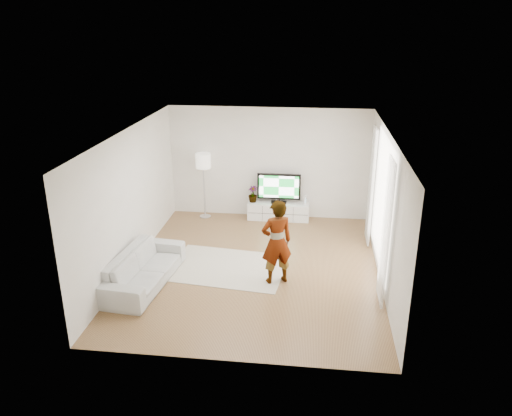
# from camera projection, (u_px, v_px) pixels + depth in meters

# --- Properties ---
(floor) EXTENTS (6.00, 6.00, 0.00)m
(floor) POSITION_uv_depth(u_px,v_px,m) (254.00, 268.00, 10.22)
(floor) COLOR #9C7846
(floor) RESTS_ON ground
(ceiling) EXTENTS (6.00, 6.00, 0.00)m
(ceiling) POSITION_uv_depth(u_px,v_px,m) (254.00, 133.00, 9.23)
(ceiling) COLOR white
(ceiling) RESTS_ON wall_back
(wall_left) EXTENTS (0.02, 6.00, 2.80)m
(wall_left) POSITION_uv_depth(u_px,v_px,m) (131.00, 199.00, 10.00)
(wall_left) COLOR white
(wall_left) RESTS_ON floor
(wall_right) EXTENTS (0.02, 6.00, 2.80)m
(wall_right) POSITION_uv_depth(u_px,v_px,m) (385.00, 209.00, 9.44)
(wall_right) COLOR white
(wall_right) RESTS_ON floor
(wall_back) EXTENTS (5.00, 0.02, 2.80)m
(wall_back) POSITION_uv_depth(u_px,v_px,m) (269.00, 163.00, 12.51)
(wall_back) COLOR white
(wall_back) RESTS_ON floor
(wall_front) EXTENTS (5.00, 0.02, 2.80)m
(wall_front) POSITION_uv_depth(u_px,v_px,m) (228.00, 278.00, 6.93)
(wall_front) COLOR white
(wall_front) RESTS_ON floor
(window) EXTENTS (0.01, 2.60, 2.50)m
(window) POSITION_uv_depth(u_px,v_px,m) (382.00, 202.00, 9.71)
(window) COLOR white
(window) RESTS_ON wall_right
(curtain_near) EXTENTS (0.04, 0.70, 2.60)m
(curtain_near) POSITION_uv_depth(u_px,v_px,m) (386.00, 232.00, 8.54)
(curtain_near) COLOR white
(curtain_near) RESTS_ON floor
(curtain_far) EXTENTS (0.04, 0.70, 2.60)m
(curtain_far) POSITION_uv_depth(u_px,v_px,m) (371.00, 186.00, 10.96)
(curtain_far) COLOR white
(curtain_far) RESTS_ON floor
(media_console) EXTENTS (1.55, 0.44, 0.43)m
(media_console) POSITION_uv_depth(u_px,v_px,m) (278.00, 211.00, 12.68)
(media_console) COLOR white
(media_console) RESTS_ON floor
(television) EXTENTS (1.09, 0.21, 0.76)m
(television) POSITION_uv_depth(u_px,v_px,m) (279.00, 187.00, 12.48)
(television) COLOR black
(television) RESTS_ON media_console
(game_console) EXTENTS (0.06, 0.15, 0.20)m
(game_console) POSITION_uv_depth(u_px,v_px,m) (306.00, 200.00, 12.49)
(game_console) COLOR white
(game_console) RESTS_ON media_console
(potted_plant) EXTENTS (0.28, 0.28, 0.41)m
(potted_plant) POSITION_uv_depth(u_px,v_px,m) (253.00, 194.00, 12.60)
(potted_plant) COLOR #3F7238
(potted_plant) RESTS_ON media_console
(rug) EXTENTS (2.52, 1.94, 0.01)m
(rug) POSITION_uv_depth(u_px,v_px,m) (227.00, 267.00, 10.24)
(rug) COLOR beige
(rug) RESTS_ON floor
(player) EXTENTS (0.72, 0.62, 1.67)m
(player) POSITION_uv_depth(u_px,v_px,m) (277.00, 242.00, 9.39)
(player) COLOR #334772
(player) RESTS_ON rug
(sofa) EXTENTS (1.09, 2.30, 0.65)m
(sofa) POSITION_uv_depth(u_px,v_px,m) (144.00, 268.00, 9.51)
(sofa) COLOR silver
(sofa) RESTS_ON floor
(floor_lamp) EXTENTS (0.37, 0.37, 1.67)m
(floor_lamp) POSITION_uv_depth(u_px,v_px,m) (203.00, 164.00, 12.41)
(floor_lamp) COLOR silver
(floor_lamp) RESTS_ON floor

